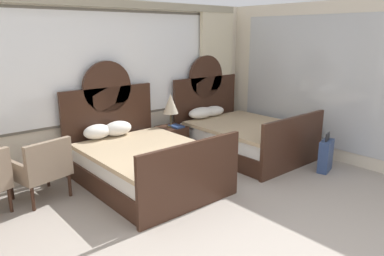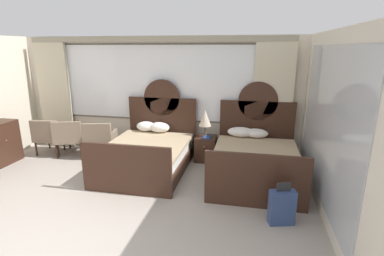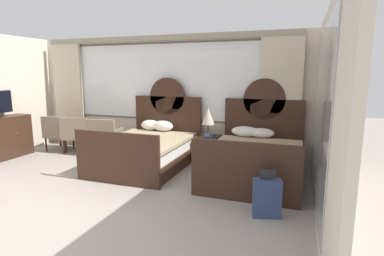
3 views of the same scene
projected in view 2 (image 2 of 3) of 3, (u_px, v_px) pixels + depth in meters
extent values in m
cube|color=beige|center=(157.00, 96.00, 6.85)|extent=(6.58, 0.07, 2.70)
cube|color=#605B52|center=(156.00, 83.00, 6.73)|extent=(4.83, 0.02, 1.77)
cube|color=white|center=(156.00, 83.00, 6.72)|extent=(4.75, 0.02, 1.69)
cube|color=beige|center=(55.00, 95.00, 7.25)|extent=(0.83, 0.08, 2.60)
cube|color=beige|center=(272.00, 103.00, 6.22)|extent=(0.83, 0.08, 2.60)
cube|color=#9C957E|center=(153.00, 39.00, 6.38)|extent=(6.05, 0.10, 0.12)
cube|color=beige|center=(335.00, 131.00, 3.98)|extent=(0.07, 4.65, 2.70)
cube|color=#B2B7BC|center=(327.00, 125.00, 4.27)|extent=(0.01, 3.25, 2.27)
cube|color=#382116|center=(148.00, 163.00, 5.99)|extent=(1.52, 2.04, 0.30)
cube|color=white|center=(148.00, 151.00, 5.92)|extent=(1.46, 1.94, 0.23)
cube|color=tan|center=(146.00, 146.00, 5.81)|extent=(1.56, 1.84, 0.06)
cube|color=#382116|center=(163.00, 126.00, 6.84)|extent=(1.60, 0.06, 1.34)
cylinder|color=#382116|center=(162.00, 98.00, 6.67)|extent=(0.84, 0.06, 0.84)
cube|color=#382116|center=(126.00, 170.00, 4.92)|extent=(1.60, 0.06, 0.90)
ellipsoid|color=white|center=(146.00, 126.00, 6.69)|extent=(0.44, 0.31, 0.22)
ellipsoid|color=white|center=(159.00, 127.00, 6.58)|extent=(0.46, 0.29, 0.23)
cube|color=#382116|center=(255.00, 172.00, 5.57)|extent=(1.52, 2.04, 0.30)
cube|color=white|center=(256.00, 159.00, 5.50)|extent=(1.46, 1.94, 0.23)
cube|color=tan|center=(256.00, 153.00, 5.39)|extent=(1.56, 1.84, 0.06)
cube|color=#382116|center=(256.00, 131.00, 6.43)|extent=(1.60, 0.06, 1.34)
cylinder|color=#382116|center=(258.00, 101.00, 6.25)|extent=(0.84, 0.06, 0.84)
cube|color=#382116|center=(256.00, 181.00, 4.50)|extent=(1.60, 0.06, 0.90)
ellipsoid|color=white|center=(241.00, 132.00, 6.27)|extent=(0.58, 0.32, 0.21)
ellipsoid|color=white|center=(256.00, 133.00, 6.22)|extent=(0.50, 0.32, 0.19)
cube|color=#382116|center=(206.00, 148.00, 6.48)|extent=(0.45, 0.45, 0.55)
sphere|color=tan|center=(204.00, 147.00, 6.23)|extent=(0.02, 0.02, 0.02)
cylinder|color=brown|center=(205.00, 136.00, 6.40)|extent=(0.14, 0.14, 0.02)
cylinder|color=brown|center=(205.00, 131.00, 6.37)|extent=(0.03, 0.03, 0.23)
cone|color=beige|center=(205.00, 118.00, 6.29)|extent=(0.27, 0.27, 0.35)
cube|color=navy|center=(207.00, 137.00, 6.31)|extent=(0.18, 0.26, 0.03)
sphere|color=tan|center=(6.00, 141.00, 6.14)|extent=(0.03, 0.03, 0.03)
cube|color=#84705B|center=(101.00, 140.00, 6.71)|extent=(0.75, 0.75, 0.10)
cube|color=#84705B|center=(97.00, 133.00, 6.38)|extent=(0.64, 0.21, 0.42)
cube|color=#84705B|center=(113.00, 135.00, 6.68)|extent=(0.18, 0.57, 0.16)
cube|color=#84705B|center=(88.00, 135.00, 6.67)|extent=(0.18, 0.57, 0.16)
cylinder|color=#382116|center=(116.00, 145.00, 7.03)|extent=(0.04, 0.04, 0.33)
cylinder|color=#382116|center=(94.00, 146.00, 7.02)|extent=(0.04, 0.04, 0.33)
cylinder|color=#382116|center=(111.00, 153.00, 6.51)|extent=(0.04, 0.04, 0.33)
cylinder|color=#382116|center=(87.00, 153.00, 6.51)|extent=(0.04, 0.04, 0.33)
cube|color=#84705B|center=(71.00, 138.00, 6.86)|extent=(0.80, 0.80, 0.10)
cube|color=#84705B|center=(66.00, 131.00, 6.53)|extent=(0.63, 0.27, 0.42)
cube|color=#84705B|center=(83.00, 133.00, 6.86)|extent=(0.23, 0.56, 0.16)
cube|color=#84705B|center=(58.00, 134.00, 6.80)|extent=(0.23, 0.56, 0.16)
cylinder|color=#382116|center=(87.00, 143.00, 7.20)|extent=(0.04, 0.04, 0.33)
cylinder|color=#382116|center=(64.00, 144.00, 7.15)|extent=(0.04, 0.04, 0.33)
cylinder|color=#382116|center=(81.00, 150.00, 6.69)|extent=(0.04, 0.04, 0.33)
cylinder|color=#382116|center=(57.00, 151.00, 6.63)|extent=(0.04, 0.04, 0.33)
cube|color=#84705B|center=(52.00, 137.00, 6.96)|extent=(0.70, 0.70, 0.10)
cube|color=#84705B|center=(44.00, 130.00, 6.62)|extent=(0.64, 0.15, 0.42)
cube|color=#84705B|center=(63.00, 132.00, 6.90)|extent=(0.13, 0.57, 0.16)
cube|color=#84705B|center=(40.00, 132.00, 6.95)|extent=(0.13, 0.57, 0.16)
cylinder|color=#382116|center=(70.00, 142.00, 7.25)|extent=(0.04, 0.04, 0.33)
cylinder|color=#382116|center=(49.00, 142.00, 7.30)|extent=(0.04, 0.04, 0.33)
cylinder|color=#382116|center=(58.00, 150.00, 6.74)|extent=(0.04, 0.04, 0.33)
cylinder|color=#382116|center=(36.00, 149.00, 6.78)|extent=(0.04, 0.04, 0.33)
cube|color=navy|center=(282.00, 207.00, 4.13)|extent=(0.39, 0.25, 0.51)
cube|color=#232326|center=(284.00, 187.00, 4.04)|extent=(0.20, 0.07, 0.13)
cylinder|color=black|center=(271.00, 222.00, 4.18)|extent=(0.05, 0.03, 0.05)
cylinder|color=black|center=(290.00, 221.00, 4.20)|extent=(0.05, 0.03, 0.05)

